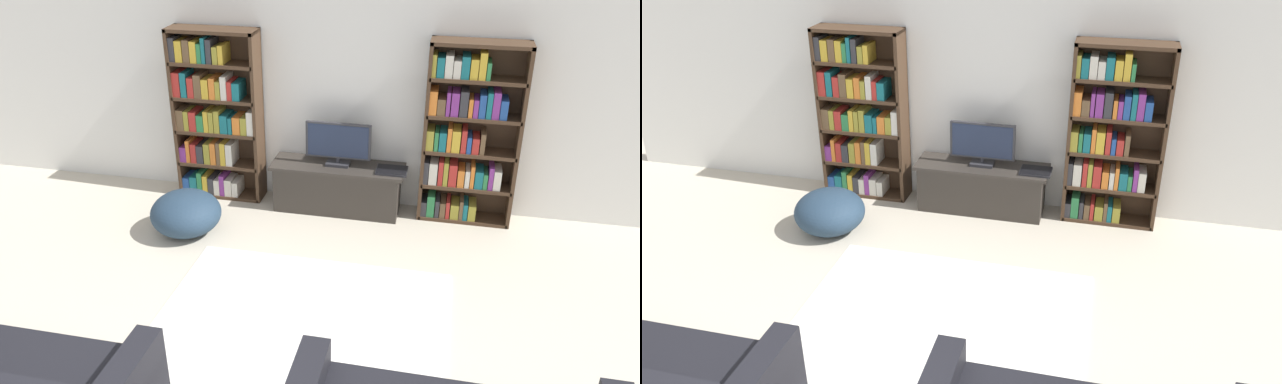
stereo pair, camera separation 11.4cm
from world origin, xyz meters
TOP-DOWN VIEW (x-y plane):
  - wall_back at (0.00, 4.23)m, footprint 8.80×0.06m
  - bookshelf_left at (-1.41, 4.05)m, footprint 0.93×0.30m
  - bookshelf_right at (1.22, 4.05)m, footprint 0.93×0.30m
  - tv_stand at (-0.05, 3.95)m, footprint 1.39×0.45m
  - television at (-0.05, 3.96)m, footprint 0.68×0.16m
  - laptop at (0.52, 3.91)m, footprint 0.32×0.24m
  - area_rug at (0.04, 1.92)m, footprint 2.31×1.97m
  - beanbag_ottoman at (-1.42, 3.14)m, footprint 0.70×0.70m

SIDE VIEW (x-z plane):
  - area_rug at x=0.04m, z-range 0.00..0.02m
  - beanbag_ottoman at x=-1.42m, z-range 0.00..0.43m
  - tv_stand at x=-0.05m, z-range 0.00..0.52m
  - laptop at x=0.52m, z-range 0.51..0.54m
  - television at x=-0.05m, z-range 0.53..0.99m
  - bookshelf_right at x=1.22m, z-range -0.01..1.83m
  - bookshelf_left at x=-1.41m, z-range -0.01..1.84m
  - wall_back at x=0.00m, z-range 0.00..2.60m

